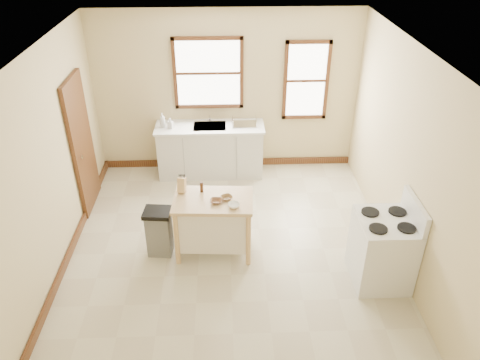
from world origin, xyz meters
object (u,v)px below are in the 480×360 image
at_px(soap_bottle_b, 170,123).
at_px(pepper_grinder, 202,187).
at_px(soap_bottle_a, 162,120).
at_px(dish_rack, 244,122).
at_px(bowl_a, 216,201).
at_px(knife_block, 182,185).
at_px(gas_stove, 384,242).
at_px(bowl_c, 234,205).
at_px(bowl_b, 227,198).
at_px(kitchen_island, 214,225).
at_px(trash_bin, 159,232).

relative_size(soap_bottle_b, pepper_grinder, 1.17).
bearing_deg(soap_bottle_a, soap_bottle_b, -19.39).
relative_size(dish_rack, bowl_a, 2.69).
distance_m(soap_bottle_a, knife_block, 2.02).
relative_size(dish_rack, knife_block, 2.10).
xyz_separation_m(soap_bottle_b, gas_stove, (2.86, -2.76, -0.41)).
xyz_separation_m(soap_bottle_a, bowl_c, (1.14, -2.35, -0.16)).
distance_m(pepper_grinder, gas_stove, 2.44).
bearing_deg(dish_rack, soap_bottle_b, 176.46).
distance_m(bowl_b, gas_stove, 2.06).
bearing_deg(kitchen_island, trash_bin, -175.44).
relative_size(knife_block, bowl_c, 1.29).
xyz_separation_m(knife_block, bowl_c, (0.69, -0.39, -0.08)).
distance_m(soap_bottle_b, gas_stove, 3.99).
bearing_deg(soap_bottle_b, trash_bin, -69.76).
height_order(dish_rack, bowl_a, dish_rack).
height_order(kitchen_island, pepper_grinder, pepper_grinder).
xyz_separation_m(soap_bottle_a, soap_bottle_b, (0.14, -0.04, -0.04)).
height_order(dish_rack, gas_stove, gas_stove).
bearing_deg(dish_rack, bowl_a, -108.85).
bearing_deg(bowl_a, pepper_grinder, 126.07).
bearing_deg(kitchen_island, pepper_grinder, 132.54).
height_order(soap_bottle_b, pepper_grinder, soap_bottle_b).
xyz_separation_m(soap_bottle_a, pepper_grinder, (0.72, -1.97, -0.11)).
bearing_deg(trash_bin, dish_rack, 65.64).
distance_m(dish_rack, trash_bin, 2.62).
distance_m(trash_bin, gas_stove, 2.95).
relative_size(bowl_a, gas_stove, 0.13).
height_order(soap_bottle_a, dish_rack, soap_bottle_a).
height_order(knife_block, pepper_grinder, knife_block).
bearing_deg(trash_bin, gas_stove, -6.88).
distance_m(kitchen_island, bowl_c, 0.56).
xyz_separation_m(soap_bottle_a, gas_stove, (2.99, -2.80, -0.45)).
height_order(kitchen_island, gas_stove, gas_stove).
relative_size(dish_rack, bowl_b, 2.82).
distance_m(pepper_grinder, bowl_a, 0.34).
bearing_deg(bowl_a, soap_bottle_b, 109.49).
relative_size(bowl_a, trash_bin, 0.22).
height_order(soap_bottle_b, gas_stove, gas_stove).
relative_size(soap_bottle_a, trash_bin, 0.36).
bearing_deg(soap_bottle_a, gas_stove, -44.26).
xyz_separation_m(knife_block, pepper_grinder, (0.26, -0.01, -0.03)).
bearing_deg(knife_block, gas_stove, -5.65).
distance_m(soap_bottle_b, knife_block, 1.95).
relative_size(kitchen_island, knife_block, 5.23).
bearing_deg(bowl_c, dish_rack, 84.14).
distance_m(soap_bottle_a, soap_bottle_b, 0.15).
relative_size(soap_bottle_a, dish_rack, 0.60).
bearing_deg(gas_stove, dish_rack, 119.54).
xyz_separation_m(soap_bottle_b, bowl_b, (0.92, -2.12, -0.13)).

